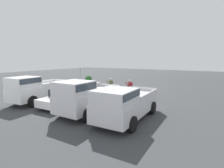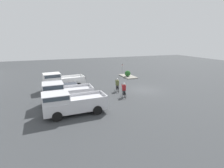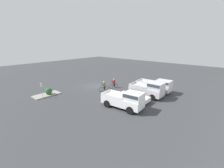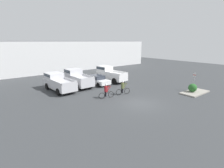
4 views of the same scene
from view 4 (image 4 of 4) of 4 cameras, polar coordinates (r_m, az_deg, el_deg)
ground_plane at (r=18.05m, az=9.05°, el=-6.30°), size 80.00×80.00×0.00m
warehouse_building at (r=42.14m, az=-21.35°, el=8.77°), size 48.82×13.56×6.26m
pickup_truck_0 at (r=23.40m, az=-17.17°, el=0.70°), size 2.42×5.58×2.09m
pickup_truck_1 at (r=24.69m, az=-11.32°, el=1.97°), size 2.36×4.96×2.32m
sedan_0 at (r=25.52m, az=-4.85°, el=1.38°), size 2.02×4.40×1.36m
pickup_truck_2 at (r=27.51m, az=-0.85°, el=3.39°), size 2.55×5.33×2.27m
cyclist_0 at (r=20.58m, az=3.56°, el=-1.23°), size 1.86×0.54×1.68m
cyclist_1 at (r=19.24m, az=-1.89°, el=-2.29°), size 1.83×0.54×1.67m
fire_lane_sign at (r=24.42m, az=25.23°, el=1.28°), size 0.11×0.29×2.34m
curb_island at (r=23.61m, az=25.40°, el=-2.48°), size 3.83×1.94×0.15m
shrub at (r=23.32m, az=24.82°, el=-1.13°), size 1.01×1.01×1.01m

